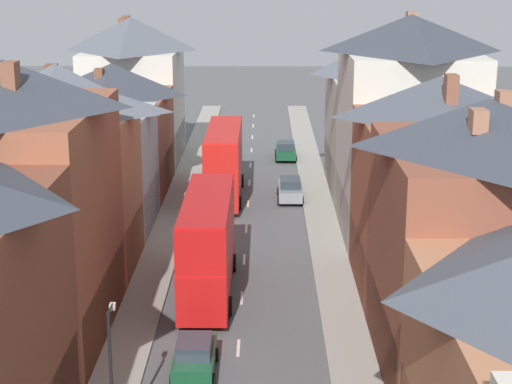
% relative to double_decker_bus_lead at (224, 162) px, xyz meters
% --- Properties ---
extents(pavement_left, '(2.20, 104.00, 0.14)m').
position_rel_double_decker_bus_lead_xyz_m(pavement_left, '(-3.29, -11.44, -2.75)').
color(pavement_left, gray).
rests_on(pavement_left, ground).
extents(pavement_right, '(2.20, 104.00, 0.14)m').
position_rel_double_decker_bus_lead_xyz_m(pavement_right, '(6.91, -11.44, -2.75)').
color(pavement_right, gray).
rests_on(pavement_right, ground).
extents(centre_line_dashes, '(0.14, 97.80, 0.01)m').
position_rel_double_decker_bus_lead_xyz_m(centre_line_dashes, '(1.81, -13.44, -2.81)').
color(centre_line_dashes, silver).
rests_on(centre_line_dashes, ground).
extents(terrace_row_left, '(8.00, 78.44, 14.15)m').
position_rel_double_decker_bus_lead_xyz_m(terrace_row_left, '(-8.38, -23.22, 3.11)').
color(terrace_row_left, '#935138').
rests_on(terrace_row_left, ground).
extents(terrace_row_right, '(8.00, 71.08, 14.18)m').
position_rel_double_decker_bus_lead_xyz_m(terrace_row_right, '(11.99, -25.57, 3.01)').
color(terrace_row_right, brown).
rests_on(terrace_row_right, ground).
extents(double_decker_bus_lead, '(2.74, 10.80, 5.30)m').
position_rel_double_decker_bus_lead_xyz_m(double_decker_bus_lead, '(0.00, 0.00, 0.00)').
color(double_decker_bus_lead, red).
rests_on(double_decker_bus_lead, ground).
extents(double_decker_bus_mid_street, '(2.74, 10.80, 5.30)m').
position_rel_double_decker_bus_lead_xyz_m(double_decker_bus_mid_street, '(0.00, -18.70, 0.00)').
color(double_decker_bus_mid_street, red).
rests_on(double_decker_bus_mid_street, ground).
extents(car_near_silver, '(1.90, 4.23, 1.70)m').
position_rel_double_decker_bus_lead_xyz_m(car_near_silver, '(4.91, -0.55, -1.96)').
color(car_near_silver, gray).
rests_on(car_near_silver, ground).
extents(car_parked_left_a, '(1.90, 3.94, 1.63)m').
position_rel_double_decker_bus_lead_xyz_m(car_parked_left_a, '(4.91, 12.80, -2.00)').
color(car_parked_left_a, '#144728').
rests_on(car_parked_left_a, ground).
extents(car_parked_right_a, '(1.90, 3.89, 1.68)m').
position_rel_double_decker_bus_lead_xyz_m(car_parked_right_a, '(0.01, -28.01, -1.97)').
color(car_parked_right_a, '#144728').
rests_on(car_parked_right_a, ground).
extents(street_lamp, '(0.20, 1.12, 5.50)m').
position_rel_double_decker_bus_lead_xyz_m(street_lamp, '(-2.44, -33.90, 0.43)').
color(street_lamp, black).
rests_on(street_lamp, ground).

